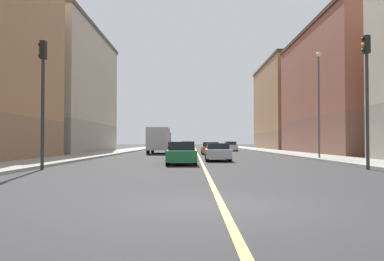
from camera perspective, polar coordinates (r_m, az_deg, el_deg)
name	(u,v)px	position (r m, az deg, el deg)	size (l,w,h in m)	color
ground_plane	(221,206)	(8.76, 4.19, -10.70)	(400.00, 400.00, 0.00)	#303031
sidewalk_left	(268,151)	(58.68, 10.74, -2.84)	(3.87, 168.00, 0.15)	#9E9B93
sidewalk_right	(124,151)	(58.45, -9.70, -2.85)	(3.87, 168.00, 0.15)	#9E9B93
lane_center_stripe	(196,151)	(57.64, 0.54, -2.96)	(0.16, 154.00, 0.01)	#E5D14C
building_left_mid	(347,91)	(49.46, 21.20, 5.25)	(10.16, 24.40, 14.34)	brown
building_left_far	(290,106)	(74.34, 13.85, 3.35)	(10.16, 23.93, 15.42)	#8F6B4F
building_right_midblock	(60,92)	(53.21, -18.36, 5.29)	(10.16, 23.62, 15.35)	#9D9688
traffic_light_left_near	(366,84)	(21.76, 23.53, 6.15)	(0.40, 0.32, 6.67)	#2D2D2D
traffic_light_right_near	(42,87)	(21.27, -20.62, 5.86)	(0.40, 0.32, 6.39)	#2D2D2D
street_lamp_left_near	(318,95)	(32.12, 17.52, 4.90)	(0.36, 0.36, 8.08)	#4C4C51
car_white	(230,146)	(58.19, 5.39, -2.27)	(1.81, 4.37, 1.39)	white
car_orange	(210,148)	(43.01, 2.54, -2.57)	(1.92, 4.16, 1.33)	orange
car_red	(186,147)	(60.68, -0.83, -2.30)	(1.98, 4.54, 1.31)	red
car_yellow	(187,147)	(50.96, -0.69, -2.37)	(1.81, 4.09, 1.41)	gold
car_silver	(217,152)	(28.92, 3.58, -3.08)	(1.86, 4.57, 1.27)	silver
car_teal	(171,145)	(76.30, -3.03, -2.13)	(1.91, 4.15, 1.36)	#196670
car_green	(181,154)	(24.21, -1.65, -3.31)	(1.92, 4.27, 1.37)	#1E6B38
box_truck	(159,140)	(46.18, -4.79, -1.33)	(2.38, 7.96, 2.92)	navy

